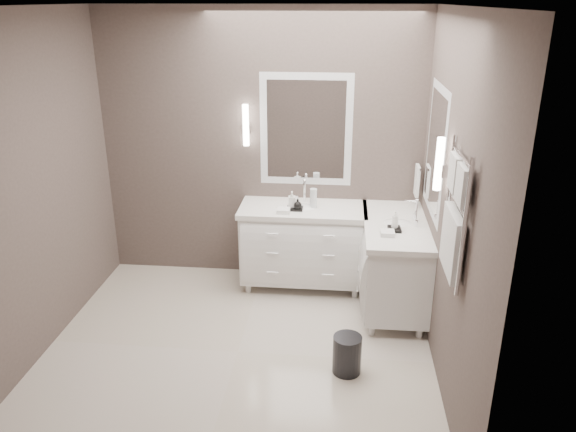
# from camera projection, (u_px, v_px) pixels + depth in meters

# --- Properties ---
(floor) EXTENTS (3.20, 3.00, 0.01)m
(floor) POSITION_uv_depth(u_px,v_px,m) (238.00, 352.00, 4.67)
(floor) COLOR beige
(floor) RESTS_ON ground
(ceiling) EXTENTS (3.20, 3.00, 0.01)m
(ceiling) POSITION_uv_depth(u_px,v_px,m) (225.00, 5.00, 3.69)
(ceiling) COLOR white
(ceiling) RESTS_ON wall_back
(wall_back) EXTENTS (3.20, 0.01, 2.70)m
(wall_back) POSITION_uv_depth(u_px,v_px,m) (261.00, 149.00, 5.58)
(wall_back) COLOR #4F433F
(wall_back) RESTS_ON floor
(wall_front) EXTENTS (3.20, 0.01, 2.70)m
(wall_front) POSITION_uv_depth(u_px,v_px,m) (174.00, 300.00, 2.79)
(wall_front) COLOR #4F433F
(wall_front) RESTS_ON floor
(wall_left) EXTENTS (0.01, 3.00, 2.70)m
(wall_left) POSITION_uv_depth(u_px,v_px,m) (27.00, 192.00, 4.33)
(wall_left) COLOR #4F433F
(wall_left) RESTS_ON floor
(wall_right) EXTENTS (0.01, 3.00, 2.70)m
(wall_right) POSITION_uv_depth(u_px,v_px,m) (452.00, 206.00, 4.04)
(wall_right) COLOR #4F433F
(wall_right) RESTS_ON floor
(vanity_back) EXTENTS (1.24, 0.59, 0.97)m
(vanity_back) POSITION_uv_depth(u_px,v_px,m) (303.00, 241.00, 5.59)
(vanity_back) COLOR white
(vanity_back) RESTS_ON floor
(vanity_right) EXTENTS (0.59, 1.24, 0.97)m
(vanity_right) POSITION_uv_depth(u_px,v_px,m) (394.00, 259.00, 5.21)
(vanity_right) COLOR white
(vanity_right) RESTS_ON floor
(mirror_back) EXTENTS (0.90, 0.02, 1.10)m
(mirror_back) POSITION_uv_depth(u_px,v_px,m) (306.00, 130.00, 5.45)
(mirror_back) COLOR white
(mirror_back) RESTS_ON wall_back
(mirror_right) EXTENTS (0.02, 0.90, 1.10)m
(mirror_right) POSITION_uv_depth(u_px,v_px,m) (436.00, 151.00, 4.71)
(mirror_right) COLOR white
(mirror_right) RESTS_ON wall_right
(sconce_back) EXTENTS (0.06, 0.06, 0.40)m
(sconce_back) POSITION_uv_depth(u_px,v_px,m) (246.00, 126.00, 5.43)
(sconce_back) COLOR white
(sconce_back) RESTS_ON wall_back
(sconce_right) EXTENTS (0.06, 0.06, 0.40)m
(sconce_right) POSITION_uv_depth(u_px,v_px,m) (439.00, 165.00, 4.16)
(sconce_right) COLOR white
(sconce_right) RESTS_ON wall_right
(towel_bar_corner) EXTENTS (0.03, 0.22, 0.30)m
(towel_bar_corner) POSITION_uv_depth(u_px,v_px,m) (417.00, 180.00, 5.39)
(towel_bar_corner) COLOR white
(towel_bar_corner) RESTS_ON wall_right
(towel_ladder) EXTENTS (0.06, 0.58, 0.90)m
(towel_ladder) POSITION_uv_depth(u_px,v_px,m) (454.00, 221.00, 3.65)
(towel_ladder) COLOR white
(towel_ladder) RESTS_ON wall_right
(waste_bin) EXTENTS (0.26, 0.26, 0.31)m
(waste_bin) POSITION_uv_depth(u_px,v_px,m) (347.00, 354.00, 4.37)
(waste_bin) COLOR black
(waste_bin) RESTS_ON floor
(amenity_tray_back) EXTENTS (0.16, 0.12, 0.02)m
(amenity_tray_back) POSITION_uv_depth(u_px,v_px,m) (295.00, 208.00, 5.39)
(amenity_tray_back) COLOR black
(amenity_tray_back) RESTS_ON vanity_back
(amenity_tray_right) EXTENTS (0.12, 0.15, 0.02)m
(amenity_tray_right) POSITION_uv_depth(u_px,v_px,m) (394.00, 229.00, 4.91)
(amenity_tray_right) COLOR black
(amenity_tray_right) RESTS_ON vanity_right
(water_bottle) EXTENTS (0.07, 0.07, 0.19)m
(water_bottle) POSITION_uv_depth(u_px,v_px,m) (313.00, 198.00, 5.41)
(water_bottle) COLOR silver
(water_bottle) RESTS_ON vanity_back
(soap_bottle_a) EXTENTS (0.08, 0.08, 0.15)m
(soap_bottle_a) POSITION_uv_depth(u_px,v_px,m) (292.00, 199.00, 5.38)
(soap_bottle_a) COLOR white
(soap_bottle_a) RESTS_ON amenity_tray_back
(soap_bottle_b) EXTENTS (0.09, 0.09, 0.10)m
(soap_bottle_b) POSITION_uv_depth(u_px,v_px,m) (298.00, 204.00, 5.34)
(soap_bottle_b) COLOR black
(soap_bottle_b) RESTS_ON amenity_tray_back
(soap_bottle_c) EXTENTS (0.08, 0.08, 0.16)m
(soap_bottle_c) POSITION_uv_depth(u_px,v_px,m) (395.00, 220.00, 4.88)
(soap_bottle_c) COLOR white
(soap_bottle_c) RESTS_ON amenity_tray_right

